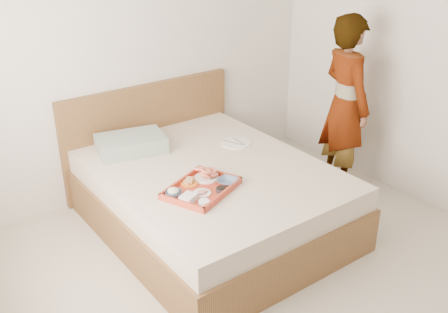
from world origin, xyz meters
name	(u,v)px	position (x,y,z in m)	size (l,w,h in m)	color
ground	(295,293)	(0.00, 0.00, 0.00)	(3.50, 4.00, 0.01)	#BFB4A2
wall_back	(140,44)	(0.00, 2.00, 1.30)	(3.50, 0.01, 2.60)	silver
bed	(211,198)	(0.02, 1.00, 0.27)	(1.65, 2.00, 0.53)	brown
headboard	(150,135)	(0.02, 1.97, 0.47)	(1.65, 0.06, 0.95)	brown
pillow	(131,144)	(-0.32, 1.64, 0.59)	(0.54, 0.36, 0.13)	#939F92
tray	(201,188)	(-0.24, 0.74, 0.55)	(0.51, 0.37, 0.05)	#C1422B
prawn_plate	(206,178)	(-0.12, 0.85, 0.55)	(0.18, 0.18, 0.01)	white
navy_bowl_big	(228,182)	(-0.05, 0.70, 0.56)	(0.14, 0.14, 0.04)	navy
sauce_dish	(221,190)	(-0.15, 0.63, 0.56)	(0.07, 0.07, 0.03)	black
meat_plate	(202,193)	(-0.28, 0.69, 0.55)	(0.13, 0.13, 0.01)	white
bread_plate	(189,184)	(-0.27, 0.86, 0.55)	(0.12, 0.12, 0.01)	orange
salad_bowl	(173,193)	(-0.45, 0.78, 0.56)	(0.11, 0.11, 0.04)	navy
plastic_tub	(188,198)	(-0.40, 0.66, 0.57)	(0.11, 0.09, 0.05)	silver
cheese_round	(204,202)	(-0.34, 0.56, 0.56)	(0.07, 0.07, 0.03)	white
dinner_plate	(236,143)	(0.45, 1.25, 0.54)	(0.26, 0.26, 0.01)	white
person	(345,105)	(1.37, 0.88, 0.79)	(0.57, 0.38, 1.57)	beige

